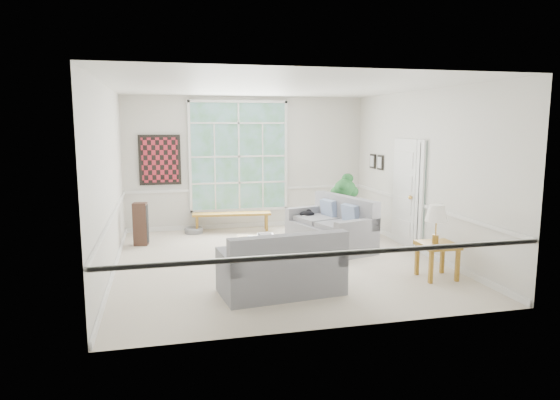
% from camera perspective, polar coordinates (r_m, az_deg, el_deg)
% --- Properties ---
extents(floor, '(5.50, 6.00, 0.01)m').
position_cam_1_polar(floor, '(8.84, -0.33, -6.99)').
color(floor, beige).
rests_on(floor, ground).
extents(ceiling, '(5.50, 6.00, 0.02)m').
position_cam_1_polar(ceiling, '(8.53, -0.35, 12.82)').
color(ceiling, white).
rests_on(ceiling, ground).
extents(wall_back, '(5.50, 0.02, 3.00)m').
position_cam_1_polar(wall_back, '(11.49, -3.76, 4.27)').
color(wall_back, silver).
rests_on(wall_back, ground).
extents(wall_front, '(5.50, 0.02, 3.00)m').
position_cam_1_polar(wall_front, '(5.70, 6.54, -0.33)').
color(wall_front, silver).
rests_on(wall_front, ground).
extents(wall_left, '(0.02, 6.00, 3.00)m').
position_cam_1_polar(wall_left, '(8.38, -19.00, 2.15)').
color(wall_left, silver).
rests_on(wall_left, ground).
extents(wall_right, '(0.02, 6.00, 3.00)m').
position_cam_1_polar(wall_right, '(9.56, 15.94, 3.05)').
color(wall_right, silver).
rests_on(wall_right, ground).
extents(window_back, '(2.30, 0.08, 2.40)m').
position_cam_1_polar(window_back, '(11.41, -4.72, 4.99)').
color(window_back, white).
rests_on(window_back, wall_back).
extents(entry_door, '(0.08, 0.90, 2.10)m').
position_cam_1_polar(entry_door, '(10.12, 13.98, 0.86)').
color(entry_door, white).
rests_on(entry_door, floor).
extents(door_sidelight, '(0.08, 0.26, 1.90)m').
position_cam_1_polar(door_sidelight, '(9.56, 15.74, 0.94)').
color(door_sidelight, white).
rests_on(door_sidelight, wall_right).
extents(wall_art, '(0.90, 0.06, 1.10)m').
position_cam_1_polar(wall_art, '(11.27, -13.57, 4.47)').
color(wall_art, maroon).
rests_on(wall_art, wall_back).
extents(wall_frame_near, '(0.04, 0.26, 0.32)m').
position_cam_1_polar(wall_frame_near, '(11.09, 11.34, 4.22)').
color(wall_frame_near, black).
rests_on(wall_frame_near, wall_right).
extents(wall_frame_far, '(0.04, 0.26, 0.32)m').
position_cam_1_polar(wall_frame_far, '(11.46, 10.51, 4.38)').
color(wall_frame_far, black).
rests_on(wall_frame_far, wall_right).
extents(loveseat_right, '(1.43, 2.02, 0.99)m').
position_cam_1_polar(loveseat_right, '(9.70, 5.73, -2.60)').
color(loveseat_right, gray).
rests_on(loveseat_right, floor).
extents(loveseat_front, '(1.78, 1.06, 0.92)m').
position_cam_1_polar(loveseat_front, '(7.12, 0.10, -7.03)').
color(loveseat_front, gray).
rests_on(loveseat_front, floor).
extents(coffee_table, '(1.21, 0.89, 0.40)m').
position_cam_1_polar(coffee_table, '(8.78, -1.58, -5.71)').
color(coffee_table, '#9F7022').
rests_on(coffee_table, floor).
extents(pewter_bowl, '(0.41, 0.41, 0.09)m').
position_cam_1_polar(pewter_bowl, '(8.76, -1.70, -4.10)').
color(pewter_bowl, '#95959A').
rests_on(pewter_bowl, coffee_table).
extents(window_bench, '(1.77, 0.52, 0.41)m').
position_cam_1_polar(window_bench, '(11.25, -5.52, -2.52)').
color(window_bench, '#9F7022').
rests_on(window_bench, floor).
extents(end_table, '(0.55, 0.55, 0.51)m').
position_cam_1_polar(end_table, '(10.82, 7.46, -2.73)').
color(end_table, '#9F7022').
rests_on(end_table, floor).
extents(houseplant, '(0.66, 0.66, 0.85)m').
position_cam_1_polar(houseplant, '(10.64, 7.43, 0.79)').
color(houseplant, '#215A29').
rests_on(houseplant, end_table).
extents(side_table, '(0.56, 0.56, 0.56)m').
position_cam_1_polar(side_table, '(8.19, 17.49, -6.61)').
color(side_table, '#9F7022').
rests_on(side_table, floor).
extents(table_lamp, '(0.38, 0.38, 0.60)m').
position_cam_1_polar(table_lamp, '(8.03, 17.41, -2.65)').
color(table_lamp, white).
rests_on(table_lamp, side_table).
extents(pet_bed, '(0.47, 0.47, 0.12)m').
position_cam_1_polar(pet_bed, '(11.17, -9.82, -3.43)').
color(pet_bed, gray).
rests_on(pet_bed, floor).
extents(floor_speaker, '(0.30, 0.25, 0.85)m').
position_cam_1_polar(floor_speaker, '(10.23, -15.65, -2.67)').
color(floor_speaker, '#3E261C').
rests_on(floor_speaker, floor).
extents(cat, '(0.32, 0.23, 0.15)m').
position_cam_1_polar(cat, '(10.14, 3.11, -1.58)').
color(cat, black).
rests_on(cat, loveseat_right).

